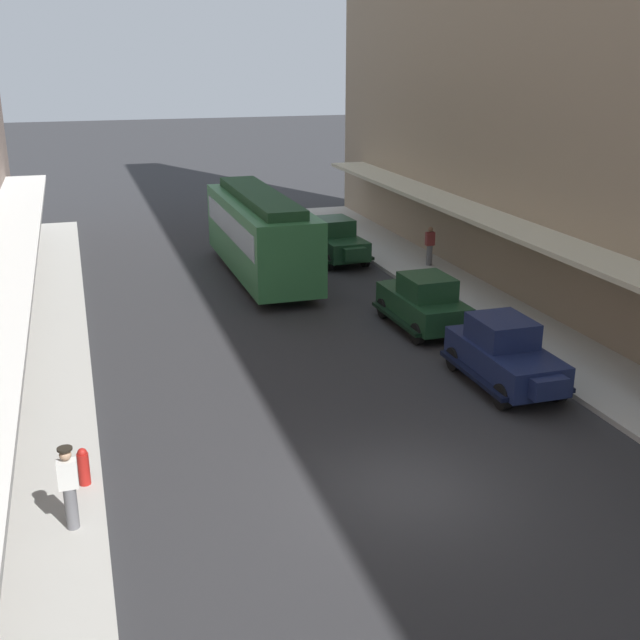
# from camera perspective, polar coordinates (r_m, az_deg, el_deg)

# --- Properties ---
(ground_plane) EXTENTS (200.00, 200.00, 0.00)m
(ground_plane) POSITION_cam_1_polar(r_m,az_deg,el_deg) (16.86, 6.24, -12.13)
(ground_plane) COLOR #2D2D30
(sidewalk_left) EXTENTS (3.00, 60.00, 0.15)m
(sidewalk_left) POSITION_cam_1_polar(r_m,az_deg,el_deg) (15.78, -20.65, -15.39)
(sidewalk_left) COLOR #B7B5AD
(sidewalk_left) RESTS_ON ground
(parked_car_1) EXTENTS (2.15, 4.26, 1.84)m
(parked_car_1) POSITION_cam_1_polar(r_m,az_deg,el_deg) (21.92, 13.18, -2.28)
(parked_car_1) COLOR #19234C
(parked_car_1) RESTS_ON ground
(parked_car_2) EXTENTS (2.31, 4.32, 1.84)m
(parked_car_2) POSITION_cam_1_polar(r_m,az_deg,el_deg) (34.41, 1.13, 5.83)
(parked_car_2) COLOR #193D23
(parked_car_2) RESTS_ON ground
(parked_car_3) EXTENTS (2.21, 4.28, 1.84)m
(parked_car_3) POSITION_cam_1_polar(r_m,az_deg,el_deg) (25.99, 7.47, 1.39)
(parked_car_3) COLOR #193D23
(parked_car_3) RESTS_ON ground
(streetcar) EXTENTS (2.56, 9.61, 3.46)m
(streetcar) POSITION_cam_1_polar(r_m,az_deg,el_deg) (31.62, -4.33, 6.41)
(streetcar) COLOR #33723F
(streetcar) RESTS_ON ground
(fire_hydrant) EXTENTS (0.24, 0.24, 0.82)m
(fire_hydrant) POSITION_cam_1_polar(r_m,az_deg,el_deg) (17.19, -16.70, -10.08)
(fire_hydrant) COLOR #B21E19
(fire_hydrant) RESTS_ON sidewalk_left
(pedestrian_0) EXTENTS (0.36, 0.28, 1.67)m
(pedestrian_0) POSITION_cam_1_polar(r_m,az_deg,el_deg) (15.60, -17.67, -11.41)
(pedestrian_0) COLOR slate
(pedestrian_0) RESTS_ON sidewalk_left
(pedestrian_1) EXTENTS (0.36, 0.24, 1.64)m
(pedestrian_1) POSITION_cam_1_polar(r_m,az_deg,el_deg) (33.41, 7.93, 5.35)
(pedestrian_1) COLOR slate
(pedestrian_1) RESTS_ON sidewalk_right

